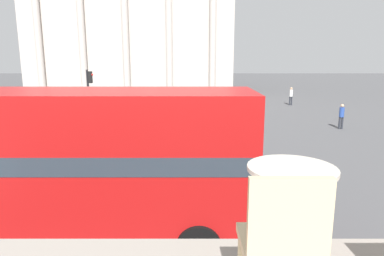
% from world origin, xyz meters
% --- Properties ---
extents(double_decker_bus, '(10.89, 2.62, 4.04)m').
position_xyz_m(double_decker_bus, '(-3.51, 5.88, 2.27)').
color(double_decker_bus, black).
rests_on(double_decker_bus, ground_plane).
extents(cafe_dining_table, '(0.60, 0.60, 0.73)m').
position_xyz_m(cafe_dining_table, '(1.05, -0.35, 3.94)').
color(cafe_dining_table, '#2D2D30').
rests_on(cafe_dining_table, cafe_floor_slab).
extents(cafe_chair_0, '(0.40, 0.40, 0.91)m').
position_xyz_m(cafe_chair_0, '(0.84, -0.94, 3.92)').
color(cafe_chair_0, '#D1B789').
rests_on(cafe_chair_0, cafe_floor_slab).
extents(plaza_building_left, '(29.32, 13.66, 24.38)m').
position_xyz_m(plaza_building_left, '(-8.38, 50.51, 12.19)').
color(plaza_building_left, '#BCB2A8').
rests_on(plaza_building_left, ground_plane).
extents(traffic_light_near, '(0.42, 0.24, 3.44)m').
position_xyz_m(traffic_light_near, '(2.10, 10.78, 2.26)').
color(traffic_light_near, black).
rests_on(traffic_light_near, ground_plane).
extents(traffic_light_mid, '(0.42, 0.24, 4.10)m').
position_xyz_m(traffic_light_mid, '(-5.83, 18.11, 2.66)').
color(traffic_light_mid, black).
rests_on(traffic_light_mid, ground_plane).
extents(pedestrian_white, '(0.32, 0.32, 1.83)m').
position_xyz_m(pedestrian_white, '(10.44, 32.11, 1.06)').
color(pedestrian_white, '#282B33').
rests_on(pedestrian_white, ground_plane).
extents(pedestrian_red, '(0.32, 0.32, 1.67)m').
position_xyz_m(pedestrian_red, '(-3.87, 29.90, 0.96)').
color(pedestrian_red, '#282B33').
rests_on(pedestrian_red, ground_plane).
extents(pedestrian_olive, '(0.32, 0.32, 1.79)m').
position_xyz_m(pedestrian_olive, '(1.18, 25.84, 1.04)').
color(pedestrian_olive, '#282B33').
rests_on(pedestrian_olive, ground_plane).
extents(pedestrian_blue, '(0.32, 0.32, 1.71)m').
position_xyz_m(pedestrian_blue, '(10.57, 20.42, 0.99)').
color(pedestrian_blue, '#282B33').
rests_on(pedestrian_blue, ground_plane).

